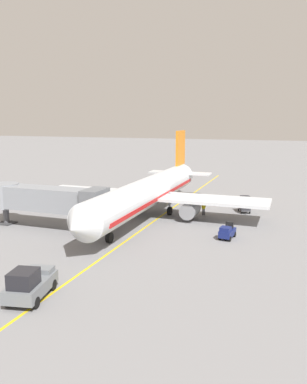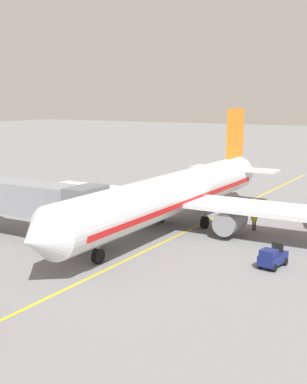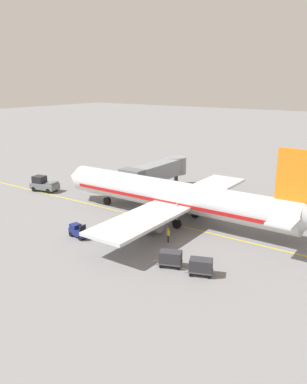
{
  "view_description": "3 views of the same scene",
  "coord_description": "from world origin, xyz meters",
  "px_view_note": "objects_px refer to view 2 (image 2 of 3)",
  "views": [
    {
      "loc": [
        -15.87,
        46.29,
        12.35
      ],
      "look_at": [
        0.19,
        2.33,
        3.59
      ],
      "focal_mm": 36.27,
      "sensor_mm": 36.0,
      "label": 1
    },
    {
      "loc": [
        -19.92,
        40.27,
        11.5
      ],
      "look_at": [
        2.5,
        2.53,
        3.58
      ],
      "focal_mm": 47.52,
      "sensor_mm": 36.0,
      "label": 2
    },
    {
      "loc": [
        -38.76,
        -24.13,
        17.29
      ],
      "look_at": [
        1.9,
        4.46,
        3.03
      ],
      "focal_mm": 36.48,
      "sensor_mm": 36.0,
      "label": 3
    }
  ],
  "objects_px": {
    "jet_bridge": "(26,198)",
    "baggage_tug_lead": "(272,258)",
    "parked_airliner": "(174,194)",
    "ground_crew_wing_walker": "(254,220)"
  },
  "relations": [
    {
      "from": "jet_bridge",
      "to": "baggage_tug_lead",
      "type": "height_order",
      "value": "jet_bridge"
    },
    {
      "from": "parked_airliner",
      "to": "baggage_tug_lead",
      "type": "distance_m",
      "value": 12.85
    },
    {
      "from": "baggage_tug_lead",
      "to": "ground_crew_wing_walker",
      "type": "relative_size",
      "value": 1.56
    },
    {
      "from": "jet_bridge",
      "to": "ground_crew_wing_walker",
      "type": "relative_size",
      "value": 8.75
    },
    {
      "from": "jet_bridge",
      "to": "ground_crew_wing_walker",
      "type": "height_order",
      "value": "jet_bridge"
    },
    {
      "from": "jet_bridge",
      "to": "ground_crew_wing_walker",
      "type": "distance_m",
      "value": 20.02
    },
    {
      "from": "parked_airliner",
      "to": "baggage_tug_lead",
      "type": "bearing_deg",
      "value": 151.61
    },
    {
      "from": "jet_bridge",
      "to": "baggage_tug_lead",
      "type": "bearing_deg",
      "value": -171.3
    },
    {
      "from": "jet_bridge",
      "to": "baggage_tug_lead",
      "type": "xyz_separation_m",
      "value": [
        -20.2,
        -3.09,
        -2.74
      ]
    },
    {
      "from": "parked_airliner",
      "to": "jet_bridge",
      "type": "bearing_deg",
      "value": 44.9
    }
  ]
}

